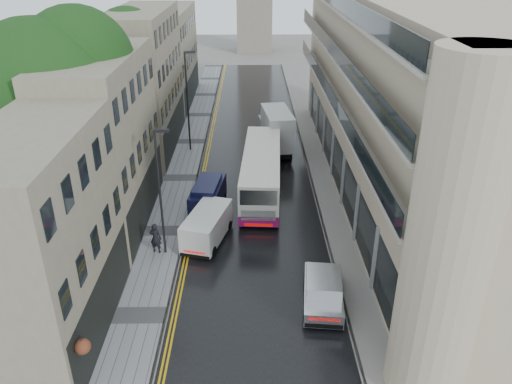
{
  "coord_description": "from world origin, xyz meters",
  "views": [
    {
      "loc": [
        -0.25,
        -8.92,
        16.84
      ],
      "look_at": [
        0.06,
        18.0,
        3.5
      ],
      "focal_mm": 35.0,
      "sensor_mm": 36.0,
      "label": 1
    }
  ],
  "objects_px": {
    "tree_near": "(49,128)",
    "white_lorry": "(268,136)",
    "tree_far": "(109,85)",
    "silver_hatchback": "(306,308)",
    "pedestrian": "(156,238)",
    "white_van": "(184,238)",
    "lamp_post_far": "(188,103)",
    "cream_bus": "(242,191)",
    "lamp_post_near": "(160,195)",
    "navy_van": "(191,205)"
  },
  "relations": [
    {
      "from": "silver_hatchback",
      "to": "white_lorry",
      "type": "bearing_deg",
      "value": 99.42
    },
    {
      "from": "white_van",
      "to": "lamp_post_near",
      "type": "xyz_separation_m",
      "value": [
        -1.15,
        -0.12,
        2.98
      ]
    },
    {
      "from": "white_lorry",
      "to": "white_van",
      "type": "relative_size",
      "value": 1.61
    },
    {
      "from": "pedestrian",
      "to": "white_lorry",
      "type": "bearing_deg",
      "value": -101.67
    },
    {
      "from": "tree_far",
      "to": "cream_bus",
      "type": "relative_size",
      "value": 1.06
    },
    {
      "from": "tree_far",
      "to": "white_van",
      "type": "height_order",
      "value": "tree_far"
    },
    {
      "from": "pedestrian",
      "to": "cream_bus",
      "type": "bearing_deg",
      "value": -121.09
    },
    {
      "from": "tree_far",
      "to": "silver_hatchback",
      "type": "height_order",
      "value": "tree_far"
    },
    {
      "from": "white_lorry",
      "to": "white_van",
      "type": "bearing_deg",
      "value": -117.21
    },
    {
      "from": "white_van",
      "to": "tree_far",
      "type": "bearing_deg",
      "value": 131.24
    },
    {
      "from": "navy_van",
      "to": "cream_bus",
      "type": "bearing_deg",
      "value": 26.26
    },
    {
      "from": "tree_far",
      "to": "white_van",
      "type": "xyz_separation_m",
      "value": [
        7.9,
        -16.23,
        -5.18
      ]
    },
    {
      "from": "tree_near",
      "to": "cream_bus",
      "type": "relative_size",
      "value": 1.19
    },
    {
      "from": "silver_hatchback",
      "to": "white_van",
      "type": "distance_m",
      "value": 9.23
    },
    {
      "from": "tree_near",
      "to": "lamp_post_near",
      "type": "distance_m",
      "value": 8.33
    },
    {
      "from": "tree_far",
      "to": "white_lorry",
      "type": "relative_size",
      "value": 1.69
    },
    {
      "from": "tree_near",
      "to": "cream_bus",
      "type": "distance_m",
      "value": 12.94
    },
    {
      "from": "tree_far",
      "to": "silver_hatchback",
      "type": "bearing_deg",
      "value": -57.09
    },
    {
      "from": "white_lorry",
      "to": "pedestrian",
      "type": "relative_size",
      "value": 3.75
    },
    {
      "from": "cream_bus",
      "to": "pedestrian",
      "type": "height_order",
      "value": "cream_bus"
    },
    {
      "from": "silver_hatchback",
      "to": "white_van",
      "type": "xyz_separation_m",
      "value": [
        -6.71,
        6.34,
        0.2
      ]
    },
    {
      "from": "tree_near",
      "to": "cream_bus",
      "type": "height_order",
      "value": "tree_near"
    },
    {
      "from": "tree_near",
      "to": "lamp_post_far",
      "type": "bearing_deg",
      "value": 63.78
    },
    {
      "from": "silver_hatchback",
      "to": "white_van",
      "type": "bearing_deg",
      "value": 142.92
    },
    {
      "from": "tree_near",
      "to": "white_lorry",
      "type": "xyz_separation_m",
      "value": [
        13.74,
        12.03,
        -4.99
      ]
    },
    {
      "from": "pedestrian",
      "to": "silver_hatchback",
      "type": "bearing_deg",
      "value": 156.8
    },
    {
      "from": "tree_far",
      "to": "silver_hatchback",
      "type": "relative_size",
      "value": 2.81
    },
    {
      "from": "lamp_post_near",
      "to": "tree_far",
      "type": "bearing_deg",
      "value": 114.25
    },
    {
      "from": "cream_bus",
      "to": "white_van",
      "type": "xyz_separation_m",
      "value": [
        -3.45,
        -5.12,
        -0.56
      ]
    },
    {
      "from": "tree_near",
      "to": "white_lorry",
      "type": "relative_size",
      "value": 1.89
    },
    {
      "from": "cream_bus",
      "to": "silver_hatchback",
      "type": "relative_size",
      "value": 2.64
    },
    {
      "from": "white_van",
      "to": "tree_near",
      "type": "bearing_deg",
      "value": 173.79
    },
    {
      "from": "navy_van",
      "to": "pedestrian",
      "type": "xyz_separation_m",
      "value": [
        -1.69,
        -4.02,
        -0.09
      ]
    },
    {
      "from": "tree_far",
      "to": "cream_bus",
      "type": "xyz_separation_m",
      "value": [
        11.35,
        -11.11,
        -4.61
      ]
    },
    {
      "from": "white_van",
      "to": "lamp_post_far",
      "type": "relative_size",
      "value": 0.52
    },
    {
      "from": "tree_near",
      "to": "white_van",
      "type": "relative_size",
      "value": 3.04
    },
    {
      "from": "silver_hatchback",
      "to": "lamp_post_far",
      "type": "distance_m",
      "value": 24.92
    },
    {
      "from": "navy_van",
      "to": "pedestrian",
      "type": "bearing_deg",
      "value": -105.46
    },
    {
      "from": "lamp_post_near",
      "to": "white_van",
      "type": "bearing_deg",
      "value": 7.81
    },
    {
      "from": "white_lorry",
      "to": "lamp_post_far",
      "type": "relative_size",
      "value": 0.84
    },
    {
      "from": "white_lorry",
      "to": "navy_van",
      "type": "height_order",
      "value": "white_lorry"
    },
    {
      "from": "tree_far",
      "to": "lamp_post_far",
      "type": "height_order",
      "value": "tree_far"
    },
    {
      "from": "white_van",
      "to": "pedestrian",
      "type": "relative_size",
      "value": 2.33
    },
    {
      "from": "tree_near",
      "to": "navy_van",
      "type": "xyz_separation_m",
      "value": [
        8.2,
        0.71,
        -5.75
      ]
    },
    {
      "from": "tree_near",
      "to": "cream_bus",
      "type": "bearing_deg",
      "value": 9.24
    },
    {
      "from": "tree_far",
      "to": "pedestrian",
      "type": "height_order",
      "value": "tree_far"
    },
    {
      "from": "white_van",
      "to": "pedestrian",
      "type": "height_order",
      "value": "white_van"
    },
    {
      "from": "navy_van",
      "to": "lamp_post_far",
      "type": "distance_m",
      "value": 13.47
    },
    {
      "from": "silver_hatchback",
      "to": "lamp_post_near",
      "type": "bearing_deg",
      "value": 147.96
    },
    {
      "from": "tree_near",
      "to": "silver_hatchback",
      "type": "xyz_separation_m",
      "value": [
        14.91,
        -9.57,
        -6.09
      ]
    }
  ]
}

